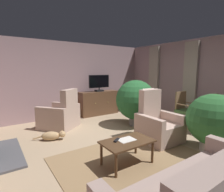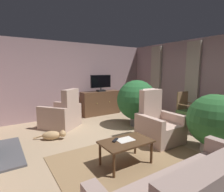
{
  "view_description": "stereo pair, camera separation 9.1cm",
  "coord_description": "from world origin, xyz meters",
  "px_view_note": "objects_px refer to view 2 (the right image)",
  "views": [
    {
      "loc": [
        -2.35,
        -2.96,
        1.63
      ],
      "look_at": [
        -0.2,
        0.18,
        1.07
      ],
      "focal_mm": 28.46,
      "sensor_mm": 36.0,
      "label": 1
    },
    {
      "loc": [
        -2.27,
        -3.01,
        1.63
      ],
      "look_at": [
        -0.2,
        0.18,
        1.07
      ],
      "focal_mm": 28.46,
      "sensor_mm": 36.0,
      "label": 2
    }
  ],
  "objects_px": {
    "folded_newspaper": "(125,140)",
    "armchair_angled_to_table": "(158,126)",
    "television": "(101,83)",
    "coffee_table": "(126,144)",
    "tv_cabinet": "(100,103)",
    "side_chair_far_end": "(187,109)",
    "tv_remote": "(115,140)",
    "potted_plant_small_fern_corner": "(137,100)",
    "cat": "(53,135)",
    "side_chair_beside_plant": "(219,115)",
    "armchair_in_far_corner": "(62,115)",
    "potted_plant_leafy_by_curtain": "(214,121)"
  },
  "relations": [
    {
      "from": "television",
      "to": "armchair_angled_to_table",
      "type": "distance_m",
      "value": 2.96
    },
    {
      "from": "side_chair_far_end",
      "to": "cat",
      "type": "xyz_separation_m",
      "value": [
        -3.48,
        1.11,
        -0.42
      ]
    },
    {
      "from": "folded_newspaper",
      "to": "cat",
      "type": "height_order",
      "value": "folded_newspaper"
    },
    {
      "from": "tv_cabinet",
      "to": "folded_newspaper",
      "type": "height_order",
      "value": "tv_cabinet"
    },
    {
      "from": "potted_plant_small_fern_corner",
      "to": "side_chair_beside_plant",
      "type": "bearing_deg",
      "value": -58.05
    },
    {
      "from": "tv_cabinet",
      "to": "television",
      "type": "relative_size",
      "value": 1.8
    },
    {
      "from": "tv_cabinet",
      "to": "side_chair_far_end",
      "type": "height_order",
      "value": "side_chair_far_end"
    },
    {
      "from": "tv_remote",
      "to": "side_chair_far_end",
      "type": "height_order",
      "value": "side_chair_far_end"
    },
    {
      "from": "tv_cabinet",
      "to": "cat",
      "type": "xyz_separation_m",
      "value": [
        -2.12,
        -1.51,
        -0.3
      ]
    },
    {
      "from": "tv_cabinet",
      "to": "side_chair_far_end",
      "type": "relative_size",
      "value": 1.43
    },
    {
      "from": "tv_remote",
      "to": "coffee_table",
      "type": "bearing_deg",
      "value": 112.11
    },
    {
      "from": "potted_plant_small_fern_corner",
      "to": "cat",
      "type": "bearing_deg",
      "value": 174.69
    },
    {
      "from": "tv_remote",
      "to": "armchair_angled_to_table",
      "type": "distance_m",
      "value": 1.46
    },
    {
      "from": "coffee_table",
      "to": "tv_remote",
      "type": "relative_size",
      "value": 5.2
    },
    {
      "from": "tv_cabinet",
      "to": "folded_newspaper",
      "type": "bearing_deg",
      "value": -112.3
    },
    {
      "from": "folded_newspaper",
      "to": "armchair_angled_to_table",
      "type": "height_order",
      "value": "armchair_angled_to_table"
    },
    {
      "from": "folded_newspaper",
      "to": "armchair_in_far_corner",
      "type": "distance_m",
      "value": 2.61
    },
    {
      "from": "tv_cabinet",
      "to": "potted_plant_leafy_by_curtain",
      "type": "xyz_separation_m",
      "value": [
        0.37,
        -3.89,
        0.23
      ]
    },
    {
      "from": "tv_cabinet",
      "to": "side_chair_beside_plant",
      "type": "bearing_deg",
      "value": -68.84
    },
    {
      "from": "television",
      "to": "armchair_in_far_corner",
      "type": "xyz_separation_m",
      "value": [
        -1.65,
        -0.65,
        -0.83
      ]
    },
    {
      "from": "tv_remote",
      "to": "side_chair_beside_plant",
      "type": "xyz_separation_m",
      "value": [
        2.87,
        -0.27,
        0.1
      ]
    },
    {
      "from": "coffee_table",
      "to": "cat",
      "type": "bearing_deg",
      "value": 112.54
    },
    {
      "from": "tv_cabinet",
      "to": "potted_plant_small_fern_corner",
      "type": "bearing_deg",
      "value": -81.79
    },
    {
      "from": "television",
      "to": "tv_remote",
      "type": "distance_m",
      "value": 3.59
    },
    {
      "from": "tv_cabinet",
      "to": "potted_plant_small_fern_corner",
      "type": "xyz_separation_m",
      "value": [
        0.25,
        -1.73,
        0.35
      ]
    },
    {
      "from": "side_chair_far_end",
      "to": "tv_cabinet",
      "type": "bearing_deg",
      "value": 117.44
    },
    {
      "from": "side_chair_beside_plant",
      "to": "folded_newspaper",
      "type": "bearing_deg",
      "value": 175.58
    },
    {
      "from": "armchair_in_far_corner",
      "to": "potted_plant_small_fern_corner",
      "type": "bearing_deg",
      "value": -28.37
    },
    {
      "from": "tv_remote",
      "to": "potted_plant_small_fern_corner",
      "type": "relative_size",
      "value": 0.13
    },
    {
      "from": "television",
      "to": "side_chair_far_end",
      "type": "relative_size",
      "value": 0.79
    },
    {
      "from": "tv_remote",
      "to": "side_chair_far_end",
      "type": "bearing_deg",
      "value": 158.73
    },
    {
      "from": "television",
      "to": "coffee_table",
      "type": "xyz_separation_m",
      "value": [
        -1.36,
        -3.28,
        -0.8
      ]
    },
    {
      "from": "cat",
      "to": "tv_cabinet",
      "type": "bearing_deg",
      "value": 35.45
    },
    {
      "from": "side_chair_far_end",
      "to": "potted_plant_leafy_by_curtain",
      "type": "distance_m",
      "value": 1.61
    },
    {
      "from": "coffee_table",
      "to": "side_chair_far_end",
      "type": "bearing_deg",
      "value": 14.77
    },
    {
      "from": "tv_cabinet",
      "to": "potted_plant_leafy_by_curtain",
      "type": "distance_m",
      "value": 3.91
    },
    {
      "from": "television",
      "to": "cat",
      "type": "xyz_separation_m",
      "value": [
        -2.12,
        -1.46,
        -1.07
      ]
    },
    {
      "from": "tv_cabinet",
      "to": "folded_newspaper",
      "type": "distance_m",
      "value": 3.56
    },
    {
      "from": "potted_plant_small_fern_corner",
      "to": "coffee_table",
      "type": "bearing_deg",
      "value": -135.15
    },
    {
      "from": "folded_newspaper",
      "to": "cat",
      "type": "distance_m",
      "value": 1.97
    },
    {
      "from": "coffee_table",
      "to": "side_chair_beside_plant",
      "type": "xyz_separation_m",
      "value": [
        2.72,
        -0.17,
        0.16
      ]
    },
    {
      "from": "armchair_angled_to_table",
      "to": "cat",
      "type": "distance_m",
      "value": 2.47
    },
    {
      "from": "side_chair_far_end",
      "to": "tv_remote",
      "type": "bearing_deg",
      "value": -167.96
    },
    {
      "from": "armchair_in_far_corner",
      "to": "television",
      "type": "bearing_deg",
      "value": 21.39
    },
    {
      "from": "tv_cabinet",
      "to": "television",
      "type": "height_order",
      "value": "television"
    },
    {
      "from": "armchair_in_far_corner",
      "to": "coffee_table",
      "type": "bearing_deg",
      "value": -83.68
    },
    {
      "from": "tv_remote",
      "to": "potted_plant_small_fern_corner",
      "type": "bearing_deg",
      "value": -172.95
    },
    {
      "from": "tv_cabinet",
      "to": "tv_remote",
      "type": "bearing_deg",
      "value": -115.13
    },
    {
      "from": "armchair_in_far_corner",
      "to": "side_chair_far_end",
      "type": "relative_size",
      "value": 1.23
    },
    {
      "from": "folded_newspaper",
      "to": "side_chair_far_end",
      "type": "relative_size",
      "value": 0.3
    }
  ]
}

